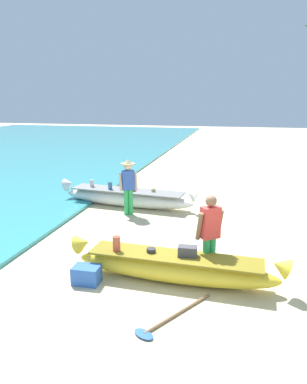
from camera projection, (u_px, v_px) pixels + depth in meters
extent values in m
plane|color=beige|center=(183.00, 269.00, 7.74)|extent=(80.00, 80.00, 0.00)
ellipsoid|color=yellow|center=(174.00, 269.00, 7.18)|extent=(4.02, 0.82, 0.53)
cone|color=yellow|center=(281.00, 266.00, 6.59)|extent=(0.41, 0.40, 0.46)
cone|color=yellow|center=(83.00, 243.00, 7.62)|extent=(0.41, 0.40, 0.46)
cube|color=olive|center=(174.00, 256.00, 7.12)|extent=(3.38, 0.81, 0.04)
cylinder|color=#B74C38|center=(117.00, 244.00, 7.29)|extent=(0.15, 0.15, 0.32)
cylinder|color=#2D2D33|center=(151.00, 251.00, 7.25)|extent=(0.18, 0.18, 0.10)
cube|color=#424247|center=(188.00, 252.00, 7.06)|extent=(0.37, 0.22, 0.22)
ellipsoid|color=white|center=(127.00, 198.00, 12.18)|extent=(4.55, 1.23, 0.54)
cone|color=white|center=(192.00, 195.00, 11.39)|extent=(0.46, 0.49, 0.52)
cone|color=white|center=(69.00, 184.00, 12.81)|extent=(0.46, 0.49, 0.52)
cube|color=gray|center=(127.00, 191.00, 12.11)|extent=(3.83, 1.17, 0.04)
cylinder|color=silver|center=(92.00, 184.00, 12.53)|extent=(0.14, 0.14, 0.26)
cylinder|color=#386699|center=(110.00, 186.00, 12.16)|extent=(0.14, 0.14, 0.26)
cylinder|color=#B74C38|center=(133.00, 190.00, 11.98)|extent=(0.22, 0.22, 0.10)
sphere|color=tan|center=(153.00, 190.00, 11.86)|extent=(0.14, 0.14, 0.14)
cylinder|color=green|center=(131.00, 202.00, 11.30)|extent=(0.14, 0.14, 0.79)
cylinder|color=green|center=(126.00, 202.00, 11.26)|extent=(0.14, 0.14, 0.79)
cube|color=#3356B2|center=(128.00, 180.00, 11.11)|extent=(0.42, 0.37, 0.59)
cylinder|color=beige|center=(136.00, 181.00, 11.16)|extent=(0.17, 0.22, 0.54)
cylinder|color=beige|center=(121.00, 182.00, 11.04)|extent=(0.17, 0.22, 0.54)
sphere|color=beige|center=(128.00, 166.00, 11.01)|extent=(0.22, 0.22, 0.22)
cylinder|color=tan|center=(128.00, 164.00, 10.99)|extent=(0.44, 0.44, 0.02)
cone|color=tan|center=(128.00, 161.00, 10.97)|extent=(0.26, 0.26, 0.12)
cylinder|color=green|center=(206.00, 258.00, 7.30)|extent=(0.14, 0.14, 0.84)
cylinder|color=green|center=(212.00, 257.00, 7.36)|extent=(0.14, 0.14, 0.84)
cube|color=#DB3D38|center=(210.00, 222.00, 7.15)|extent=(0.42, 0.40, 0.63)
cylinder|color=brown|center=(199.00, 226.00, 7.08)|extent=(0.20, 0.22, 0.57)
cylinder|color=brown|center=(219.00, 223.00, 7.27)|extent=(0.20, 0.22, 0.57)
sphere|color=brown|center=(211.00, 201.00, 7.04)|extent=(0.22, 0.22, 0.22)
cube|color=blue|center=(87.00, 275.00, 7.14)|extent=(0.52, 0.38, 0.35)
cylinder|color=#8E6B47|center=(179.00, 313.00, 6.14)|extent=(0.90, 1.41, 0.05)
ellipsoid|color=#2D60B7|center=(144.00, 334.00, 5.58)|extent=(0.41, 0.36, 0.03)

